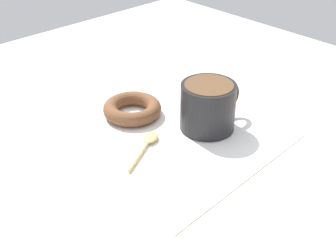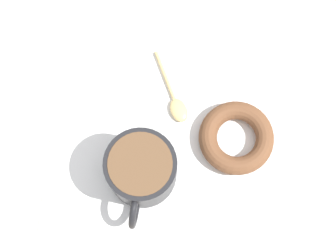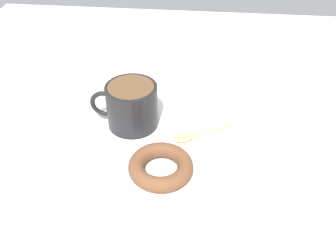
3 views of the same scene
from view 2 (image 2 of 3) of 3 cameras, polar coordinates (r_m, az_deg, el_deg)
ground_plane at (r=82.12cm, az=-0.13°, el=0.37°), size 120.00×120.00×2.00cm
napkin at (r=80.67cm, az=-0.00°, el=-0.38°), size 34.48×34.48×0.30cm
coffee_cup at (r=74.99cm, az=-2.74°, el=-4.52°), size 12.75×9.51×8.38cm
donut at (r=79.48cm, az=6.95°, el=-1.20°), size 10.66×10.66×2.61cm
spoon at (r=81.20cm, az=0.76°, el=2.47°), size 10.77×6.70×0.90cm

